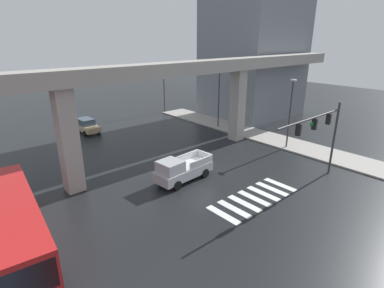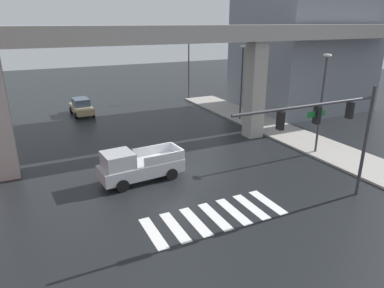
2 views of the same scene
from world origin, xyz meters
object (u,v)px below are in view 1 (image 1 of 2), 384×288
Objects in this scene: street_lamp_near_corner at (291,106)px; street_lamp_mid_block at (219,93)px; traffic_signal_mast at (321,128)px; pickup_truck at (181,170)px; sedan_tan at (86,126)px; city_bus at (12,224)px; street_lamp_far_north at (164,83)px.

street_lamp_near_corner is 10.12m from street_lamp_mid_block.
street_lamp_near_corner is 1.00× the size of street_lamp_mid_block.
traffic_signal_mast is at bearing -108.54° from street_lamp_mid_block.
street_lamp_mid_block reaches higher than traffic_signal_mast.
pickup_truck reaches higher than sedan_tan.
street_lamp_mid_block is (25.57, 9.59, 2.83)m from city_bus.
street_lamp_near_corner reaches higher than traffic_signal_mast.
traffic_signal_mast is 28.25m from street_lamp_far_north.
street_lamp_far_north is at bearing 39.78° from city_bus.
street_lamp_near_corner reaches higher than city_bus.
sedan_tan is 24.02m from street_lamp_near_corner.
city_bus is 1.52× the size of street_lamp_far_north.
sedan_tan is at bearing 108.18° from traffic_signal_mast.
street_lamp_far_north is at bearing 90.00° from street_lamp_near_corner.
traffic_signal_mast reaches higher than city_bus.
pickup_truck is at bearing -146.45° from street_lamp_mid_block.
street_lamp_far_north is at bearing 10.06° from sedan_tan.
pickup_truck is 0.60× the size of traffic_signal_mast.
pickup_truck is 0.72× the size of street_lamp_near_corner.
traffic_signal_mast is at bearing -41.85° from pickup_truck.
pickup_truck is 16.45m from street_lamp_mid_block.
street_lamp_near_corner and street_lamp_mid_block have the same top height.
street_lamp_mid_block is (13.38, 8.87, 3.57)m from pickup_truck.
street_lamp_near_corner is at bearing -90.00° from street_lamp_far_north.
street_lamp_far_north reaches higher than sedan_tan.
pickup_truck is 11.32m from traffic_signal_mast.
city_bus is 1.26× the size of traffic_signal_mast.
street_lamp_far_north is at bearing 79.02° from traffic_signal_mast.
street_lamp_mid_block reaches higher than city_bus.
street_lamp_mid_block and street_lamp_far_north have the same top height.
sedan_tan is at bearing 125.23° from street_lamp_near_corner.
street_lamp_near_corner is at bearing -5.30° from pickup_truck.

